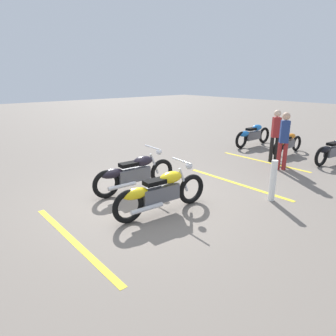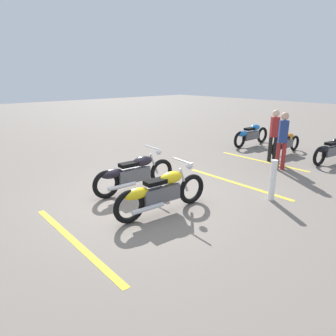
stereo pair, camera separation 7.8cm
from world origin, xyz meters
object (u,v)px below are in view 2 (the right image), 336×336
Objects in this scene: bystander_secondary at (283,138)px; bystander_near_row at (274,133)px; motorcycle_row_center at (251,135)px; motorcycle_row_left at (285,143)px; motorcycle_bright_foreground at (160,192)px; motorcycle_row_far_left at (332,150)px; motorcycle_dark_foreground at (133,173)px; bollard_post at (273,180)px.

bystander_near_row is at bearing -175.85° from bystander_secondary.
bystander_near_row is 0.99× the size of bystander_secondary.
bystander_secondary reaches higher than motorcycle_row_center.
motorcycle_row_left is 1.62m from motorcycle_row_center.
motorcycle_row_left is at bearing 11.88° from motorcycle_bright_foreground.
motorcycle_row_far_left is 2.11m from bystander_secondary.
motorcycle_dark_foreground is 1.16× the size of motorcycle_row_left.
bollard_post is (-4.27, -1.97, 0.07)m from motorcycle_row_left.
bollard_post is (-4.48, -3.57, 0.01)m from motorcycle_row_center.
motorcycle_bright_foreground and motorcycle_dark_foreground have the same top height.
bystander_secondary reaches higher than bollard_post.
bystander_secondary is (4.68, -0.04, 0.49)m from motorcycle_bright_foreground.
motorcycle_bright_foreground is 2.38× the size of bollard_post.
bystander_secondary reaches higher than motorcycle_bright_foreground.
bystander_near_row is (5.32, 0.61, 0.48)m from motorcycle_bright_foreground.
motorcycle_bright_foreground is at bearing 154.23° from bollard_post.
motorcycle_bright_foreground reaches higher than motorcycle_row_left.
motorcycle_row_left is at bearing -96.43° from motorcycle_row_center.
motorcycle_row_far_left is 3.21m from motorcycle_row_center.
bollard_post is (-2.99, -1.73, -0.47)m from bystander_near_row.
motorcycle_row_center reaches higher than motorcycle_row_left.
motorcycle_dark_foreground is 1.01× the size of motorcycle_row_center.
bystander_near_row is 1.80× the size of bollard_post.
motorcycle_dark_foreground is at bearing 174.87° from motorcycle_row_left.
bystander_secondary reaches higher than bystander_near_row.
motorcycle_dark_foreground reaches higher than motorcycle_row_center.
motorcycle_bright_foreground is 6.63m from motorcycle_row_far_left.
motorcycle_row_left is 2.19m from bystander_secondary.
motorcycle_bright_foreground is at bearing -159.33° from motorcycle_row_center.
motorcycle_row_center is 2.37× the size of bollard_post.
motorcycle_row_left is at bearing -0.87° from motorcycle_dark_foreground.
motorcycle_dark_foreground is 1.08× the size of motorcycle_row_far_left.
motorcycle_bright_foreground is at bearing -98.55° from motorcycle_dark_foreground.
bystander_secondary is at bearing -155.88° from motorcycle_row_left.
bystander_near_row is at bearing -128.15° from motorcycle_row_center.
motorcycle_bright_foreground is at bearing -178.61° from motorcycle_row_far_left.
bystander_near_row reaches higher than motorcycle_row_center.
bystander_near_row is at bearing 30.13° from bollard_post.
bystander_near_row is 0.91m from bystander_secondary.
motorcycle_bright_foreground is 1.08× the size of motorcycle_row_far_left.
motorcycle_row_far_left is 1.08× the size of motorcycle_row_left.
bystander_secondary is (-2.14, -2.48, 0.50)m from motorcycle_row_center.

